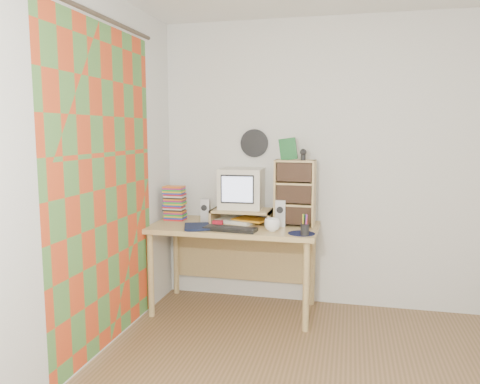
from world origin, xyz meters
The scene contains 20 objects.
back_wall centered at (0.00, 1.75, 1.25)m, with size 3.50×3.50×0.00m, color silver.
left_wall centered at (-1.75, 0.00, 1.25)m, with size 3.50×3.50×0.00m, color silver.
curtain centered at (-1.71, 0.48, 1.15)m, with size 2.20×2.20×0.00m, color #CF441D.
wall_disc centered at (-0.93, 1.73, 1.43)m, with size 0.25×0.25×0.02m, color black.
desk centered at (-1.03, 1.44, 0.62)m, with size 1.40×0.70×0.75m.
monitor_riser centered at (-0.98, 1.48, 0.84)m, with size 0.52×0.30×0.12m.
crt_monitor centered at (-1.01, 1.53, 1.04)m, with size 0.36×0.36×0.35m, color silver.
speaker_left centered at (-1.30, 1.44, 0.85)m, with size 0.08×0.08×0.21m, color #BBBBC1.
speaker_right centered at (-0.64, 1.43, 0.86)m, with size 0.08×0.08×0.22m, color #BBBBC1.
keyboard centered at (-1.00, 1.15, 0.76)m, with size 0.42×0.14×0.03m, color black.
dvd_stack centered at (-1.60, 1.49, 0.87)m, with size 0.17×0.12×0.25m, color brown, non-canonical shape.
cd_rack centered at (-0.53, 1.49, 1.03)m, with size 0.33×0.18×0.55m, color #D2B76F.
mug centered at (-0.68, 1.22, 0.80)m, with size 0.13×0.13×0.10m, color white.
diary centered at (-1.39, 1.15, 0.77)m, with size 0.25×0.19×0.05m, color #0E1533.
mousepad centered at (-0.44, 1.17, 0.75)m, with size 0.21×0.21×0.00m, color black.
pen_cup centered at (-0.41, 1.11, 0.81)m, with size 0.06×0.06×0.13m, color black, non-canonical shape.
papers centered at (-0.98, 1.51, 0.77)m, with size 0.33×0.24×0.04m, color white, non-canonical shape.
red_box centered at (-1.16, 1.32, 0.77)m, with size 0.08×0.05×0.04m, color #B31326.
game_box centered at (-0.59, 1.48, 1.39)m, with size 0.14×0.03×0.18m, color #1A5C29.
webcam centered at (-0.46, 1.45, 1.35)m, with size 0.06×0.06×0.09m, color black, non-canonical shape.
Camera 1 is at (-0.09, -2.38, 1.54)m, focal length 35.00 mm.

